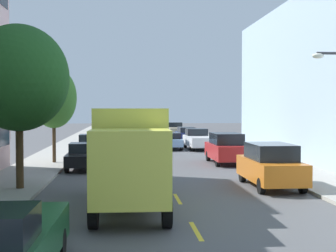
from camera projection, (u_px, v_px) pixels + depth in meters
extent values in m
plane|color=#4C4C4F|center=(152.00, 155.00, 36.86)|extent=(160.00, 160.00, 0.00)
cube|color=#99968E|center=(52.00, 158.00, 34.25)|extent=(3.20, 120.00, 0.14)
cube|color=#99968E|center=(252.00, 156.00, 35.47)|extent=(3.20, 120.00, 0.14)
cube|color=yellow|center=(196.00, 231.00, 13.96)|extent=(0.14, 2.20, 0.01)
cube|color=yellow|center=(177.00, 199.00, 18.93)|extent=(0.14, 2.20, 0.01)
cube|color=yellow|center=(167.00, 180.00, 23.91)|extent=(0.14, 2.20, 0.01)
cube|color=yellow|center=(160.00, 168.00, 28.89)|extent=(0.14, 2.20, 0.01)
cube|color=yellow|center=(155.00, 159.00, 33.87)|extent=(0.14, 2.20, 0.01)
cube|color=yellow|center=(151.00, 153.00, 38.85)|extent=(0.14, 2.20, 0.01)
cube|color=yellow|center=(148.00, 148.00, 43.83)|extent=(0.14, 2.20, 0.01)
cube|color=yellow|center=(146.00, 144.00, 48.81)|extent=(0.14, 2.20, 0.01)
cube|color=yellow|center=(144.00, 140.00, 53.78)|extent=(0.14, 2.20, 0.01)
cube|color=#1E232D|center=(3.00, 135.00, 24.69)|extent=(0.04, 2.76, 1.10)
cube|color=#1E232D|center=(2.00, 65.00, 24.57)|extent=(0.04, 2.76, 1.10)
cylinder|color=#47331E|center=(20.00, 153.00, 20.60)|extent=(0.32, 0.32, 2.94)
ellipsoid|color=#1E4C1E|center=(19.00, 78.00, 20.49)|extent=(4.16, 4.16, 4.45)
cylinder|color=#47331E|center=(54.00, 141.00, 30.53)|extent=(0.22, 0.22, 2.59)
ellipsoid|color=#387028|center=(54.00, 97.00, 30.44)|extent=(2.81, 2.81, 3.79)
cylinder|color=#38383D|center=(331.00, 53.00, 18.07)|extent=(1.10, 0.10, 0.10)
ellipsoid|color=silver|center=(318.00, 56.00, 18.03)|extent=(0.44, 0.28, 0.20)
cube|color=#D8D84C|center=(131.00, 146.00, 18.24)|extent=(2.50, 5.78, 2.81)
cube|color=#D8D84C|center=(130.00, 168.00, 14.24)|extent=(2.34, 1.94, 2.20)
cube|color=black|center=(130.00, 154.00, 13.33)|extent=(2.02, 0.11, 0.97)
cube|color=black|center=(132.00, 180.00, 21.08)|extent=(2.40, 0.20, 0.24)
cylinder|color=black|center=(93.00, 213.00, 14.16)|extent=(0.30, 0.96, 0.96)
cylinder|color=black|center=(167.00, 211.00, 14.31)|extent=(0.30, 0.96, 0.96)
cylinder|color=black|center=(105.00, 183.00, 19.89)|extent=(0.30, 0.96, 0.96)
cylinder|color=black|center=(157.00, 182.00, 20.03)|extent=(0.30, 0.96, 0.96)
cylinder|color=black|center=(103.00, 187.00, 18.79)|extent=(0.30, 0.96, 0.96)
cylinder|color=black|center=(159.00, 186.00, 18.93)|extent=(0.30, 0.96, 0.96)
cube|color=orange|center=(270.00, 170.00, 21.68)|extent=(1.95, 4.80, 0.90)
cube|color=black|center=(271.00, 152.00, 21.65)|extent=(1.72, 2.79, 0.70)
cylinder|color=black|center=(278.00, 175.00, 23.39)|extent=(0.22, 0.66, 0.66)
cylinder|color=black|center=(242.00, 175.00, 23.25)|extent=(0.22, 0.66, 0.66)
cylinder|color=black|center=(303.00, 185.00, 20.14)|extent=(0.22, 0.66, 0.66)
cylinder|color=black|center=(261.00, 186.00, 20.00)|extent=(0.22, 0.66, 0.66)
cube|color=silver|center=(199.00, 141.00, 41.84)|extent=(2.15, 5.36, 0.80)
cube|color=black|center=(196.00, 132.00, 42.97)|extent=(1.81, 1.64, 0.60)
cylinder|color=black|center=(205.00, 144.00, 43.74)|extent=(0.24, 0.67, 0.66)
cylinder|color=black|center=(185.00, 144.00, 43.54)|extent=(0.24, 0.67, 0.66)
cylinder|color=black|center=(213.00, 147.00, 40.16)|extent=(0.24, 0.67, 0.66)
cylinder|color=black|center=(192.00, 147.00, 39.96)|extent=(0.24, 0.67, 0.66)
cube|color=navy|center=(186.00, 135.00, 53.09)|extent=(1.88, 4.72, 0.62)
cube|color=black|center=(186.00, 130.00, 52.70)|extent=(1.64, 2.84, 0.55)
cylinder|color=black|center=(191.00, 137.00, 54.77)|extent=(0.23, 0.66, 0.66)
cylinder|color=black|center=(177.00, 137.00, 54.61)|extent=(0.23, 0.66, 0.66)
cylinder|color=black|center=(195.00, 139.00, 51.60)|extent=(0.23, 0.66, 0.66)
cylinder|color=black|center=(180.00, 139.00, 51.44)|extent=(0.23, 0.66, 0.66)
cube|color=black|center=(83.00, 159.00, 27.86)|extent=(1.81, 4.03, 0.62)
cube|color=black|center=(83.00, 148.00, 28.32)|extent=(1.56, 1.71, 0.55)
cylinder|color=black|center=(67.00, 167.00, 26.44)|extent=(0.23, 0.66, 0.66)
cylinder|color=black|center=(95.00, 167.00, 26.60)|extent=(0.23, 0.66, 0.66)
cylinder|color=black|center=(71.00, 162.00, 29.15)|extent=(0.23, 0.66, 0.66)
cylinder|color=black|center=(97.00, 161.00, 29.30)|extent=(0.23, 0.66, 0.66)
cube|color=#195B60|center=(102.00, 136.00, 47.60)|extent=(2.06, 4.85, 0.90)
cube|color=black|center=(102.00, 128.00, 47.57)|extent=(1.78, 2.82, 0.70)
cylinder|color=black|center=(93.00, 142.00, 45.90)|extent=(0.24, 0.67, 0.66)
cylinder|color=black|center=(111.00, 142.00, 46.09)|extent=(0.24, 0.67, 0.66)
cylinder|color=black|center=(94.00, 140.00, 49.14)|extent=(0.24, 0.67, 0.66)
cylinder|color=black|center=(111.00, 140.00, 49.33)|extent=(0.24, 0.67, 0.66)
cube|color=#AD1E1E|center=(226.00, 151.00, 31.11)|extent=(1.98, 4.81, 0.90)
cube|color=black|center=(226.00, 139.00, 31.08)|extent=(1.73, 2.80, 0.70)
cylinder|color=black|center=(234.00, 156.00, 32.82)|extent=(0.22, 0.66, 0.66)
cylinder|color=black|center=(208.00, 156.00, 32.67)|extent=(0.22, 0.66, 0.66)
cylinder|color=black|center=(246.00, 161.00, 29.58)|extent=(0.22, 0.66, 0.66)
cylinder|color=black|center=(218.00, 161.00, 29.42)|extent=(0.22, 0.66, 0.66)
cube|color=tan|center=(176.00, 131.00, 61.29)|extent=(2.09, 5.33, 0.80)
cube|color=black|center=(175.00, 125.00, 62.43)|extent=(1.79, 1.62, 0.60)
cylinder|color=black|center=(181.00, 133.00, 63.19)|extent=(0.23, 0.66, 0.66)
cylinder|color=black|center=(167.00, 133.00, 63.01)|extent=(0.23, 0.66, 0.66)
cylinder|color=black|center=(185.00, 135.00, 59.61)|extent=(0.23, 0.66, 0.66)
cylinder|color=black|center=(170.00, 135.00, 59.42)|extent=(0.23, 0.66, 0.66)
cube|color=#194C28|center=(0.00, 248.00, 9.68)|extent=(2.09, 5.33, 0.80)
cylinder|color=black|center=(60.00, 242.00, 11.55)|extent=(0.23, 0.66, 0.66)
cube|color=#B2B5BA|center=(94.00, 148.00, 34.63)|extent=(2.09, 5.33, 0.80)
cube|color=black|center=(93.00, 139.00, 33.45)|extent=(1.79, 1.62, 0.60)
cylinder|color=black|center=(79.00, 156.00, 32.76)|extent=(0.23, 0.66, 0.66)
cylinder|color=black|center=(106.00, 156.00, 32.94)|extent=(0.23, 0.66, 0.66)
cylinder|color=black|center=(83.00, 151.00, 36.34)|extent=(0.23, 0.66, 0.66)
cylinder|color=black|center=(107.00, 151.00, 36.53)|extent=(0.23, 0.66, 0.66)
cube|color=#7A9EC6|center=(170.00, 142.00, 42.05)|extent=(1.80, 4.50, 0.60)
cube|color=black|center=(170.00, 136.00, 41.81)|extent=(1.58, 2.16, 0.50)
cylinder|color=black|center=(177.00, 144.00, 43.66)|extent=(0.22, 0.66, 0.66)
cylinder|color=black|center=(160.00, 144.00, 43.52)|extent=(0.22, 0.66, 0.66)
cylinder|color=black|center=(181.00, 147.00, 40.61)|extent=(0.22, 0.66, 0.66)
cylinder|color=black|center=(162.00, 147.00, 40.47)|extent=(0.22, 0.66, 0.66)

